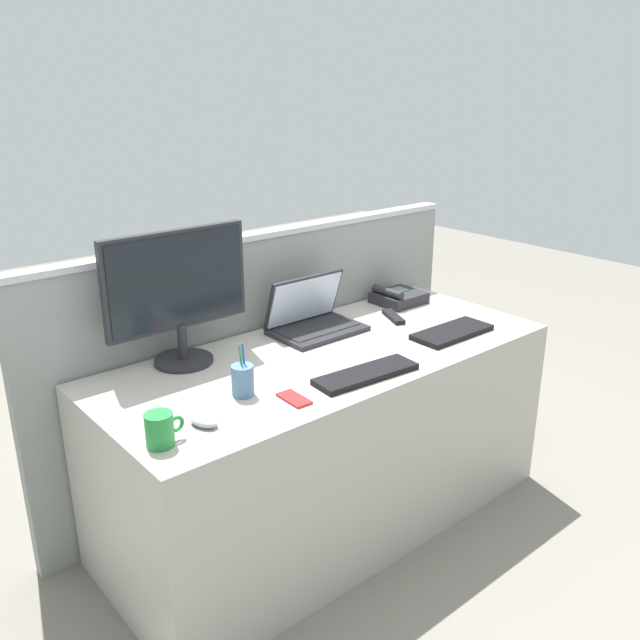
% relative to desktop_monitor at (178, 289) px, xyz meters
% --- Properties ---
extents(ground_plane, '(10.00, 10.00, 0.00)m').
position_rel_desktop_monitor_xyz_m(ground_plane, '(0.47, -0.28, -1.04)').
color(ground_plane, slate).
extents(desk, '(1.83, 0.77, 0.75)m').
position_rel_desktop_monitor_xyz_m(desk, '(0.47, -0.28, -0.66)').
color(desk, '#ADA89E').
rests_on(desk, ground_plane).
extents(cubicle_divider, '(2.12, 0.08, 1.16)m').
position_rel_desktop_monitor_xyz_m(cubicle_divider, '(0.47, 0.14, -0.46)').
color(cubicle_divider, gray).
rests_on(cubicle_divider, ground_plane).
extents(desktop_monitor, '(0.56, 0.22, 0.50)m').
position_rel_desktop_monitor_xyz_m(desktop_monitor, '(0.00, 0.00, 0.00)').
color(desktop_monitor, '#232328').
rests_on(desktop_monitor, desk).
extents(laptop, '(0.37, 0.26, 0.23)m').
position_rel_desktop_monitor_xyz_m(laptop, '(0.58, -0.05, -0.23)').
color(laptop, '#232328').
rests_on(laptop, desk).
extents(desk_phone, '(0.22, 0.19, 0.09)m').
position_rel_desktop_monitor_xyz_m(desk_phone, '(1.13, -0.03, -0.26)').
color(desk_phone, '#232328').
rests_on(desk_phone, desk).
extents(keyboard_main, '(0.36, 0.16, 0.02)m').
position_rel_desktop_monitor_xyz_m(keyboard_main, '(0.99, -0.47, -0.27)').
color(keyboard_main, black).
rests_on(keyboard_main, desk).
extents(keyboard_spare, '(0.41, 0.15, 0.02)m').
position_rel_desktop_monitor_xyz_m(keyboard_spare, '(0.43, -0.54, -0.27)').
color(keyboard_spare, black).
rests_on(keyboard_spare, desk).
extents(computer_mouse_right_hand, '(0.08, 0.11, 0.03)m').
position_rel_desktop_monitor_xyz_m(computer_mouse_right_hand, '(-0.20, -0.48, -0.27)').
color(computer_mouse_right_hand, '#9EA0A8').
rests_on(computer_mouse_right_hand, desk).
extents(pen_cup, '(0.08, 0.08, 0.18)m').
position_rel_desktop_monitor_xyz_m(pen_cup, '(0.01, -0.38, -0.23)').
color(pen_cup, '#4C7093').
rests_on(pen_cup, desk).
extents(cell_phone_red_case, '(0.07, 0.13, 0.01)m').
position_rel_desktop_monitor_xyz_m(cell_phone_red_case, '(0.12, -0.52, -0.28)').
color(cell_phone_red_case, '#B22323').
rests_on(cell_phone_red_case, desk).
extents(tv_remote, '(0.11, 0.17, 0.02)m').
position_rel_desktop_monitor_xyz_m(tv_remote, '(0.95, -0.18, -0.28)').
color(tv_remote, black).
rests_on(tv_remote, desk).
extents(coffee_mug, '(0.12, 0.08, 0.10)m').
position_rel_desktop_monitor_xyz_m(coffee_mug, '(-0.35, -0.50, -0.24)').
color(coffee_mug, '#238438').
rests_on(coffee_mug, desk).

